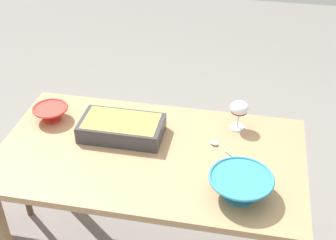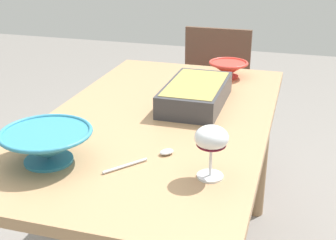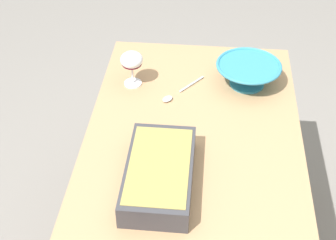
% 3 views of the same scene
% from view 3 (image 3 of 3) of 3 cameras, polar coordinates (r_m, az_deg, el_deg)
% --- Properties ---
extents(dining_table, '(1.36, 0.76, 0.73)m').
position_cam_3_polar(dining_table, '(1.78, 2.65, -6.22)').
color(dining_table, tan).
rests_on(dining_table, ground_plane).
extents(wine_glass, '(0.09, 0.09, 0.15)m').
position_cam_3_polar(wine_glass, '(1.94, -4.17, 6.66)').
color(wine_glass, white).
rests_on(wine_glass, dining_table).
extents(casserole_dish, '(0.38, 0.21, 0.08)m').
position_cam_3_polar(casserole_dish, '(1.56, -1.01, -6.05)').
color(casserole_dish, '#38383D').
rests_on(casserole_dish, dining_table).
extents(mixing_bowl, '(0.26, 0.26, 0.10)m').
position_cam_3_polar(mixing_bowl, '(1.99, 9.14, 5.31)').
color(mixing_bowl, teal).
rests_on(mixing_bowl, dining_table).
extents(serving_spoon, '(0.19, 0.16, 0.01)m').
position_cam_3_polar(serving_spoon, '(1.93, 0.86, 3.01)').
color(serving_spoon, silver).
rests_on(serving_spoon, dining_table).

